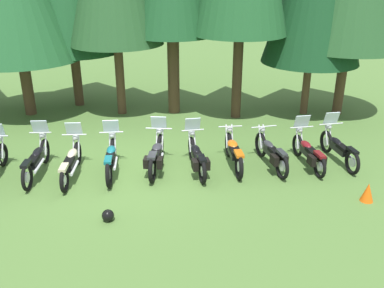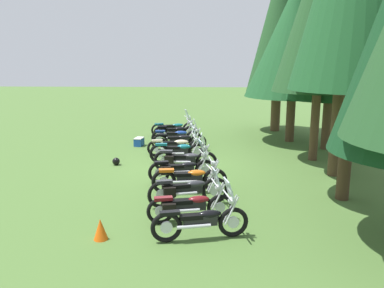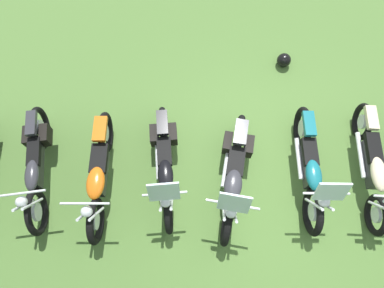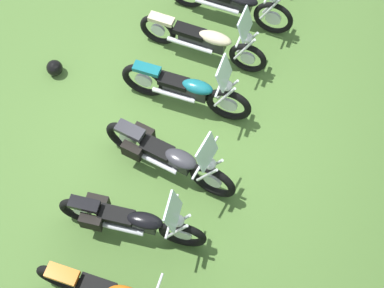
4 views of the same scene
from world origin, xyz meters
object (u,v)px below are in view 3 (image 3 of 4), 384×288
motorcycle_5 (309,168)px  motorcycle_6 (234,174)px  motorcycle_8 (99,174)px  motorcycle_7 (165,164)px  motorcycle_4 (373,166)px  dropped_helmet (284,60)px  motorcycle_9 (37,164)px

motorcycle_5 → motorcycle_6: size_ratio=0.99×
motorcycle_8 → motorcycle_6: bearing=90.0°
motorcycle_8 → motorcycle_7: bearing=99.6°
motorcycle_7 → motorcycle_6: bearing=76.1°
motorcycle_4 → motorcycle_8: bearing=-84.8°
motorcycle_5 → dropped_helmet: bearing=-177.5°
motorcycle_9 → motorcycle_7: bearing=82.6°
motorcycle_6 → dropped_helmet: 2.76m
motorcycle_8 → motorcycle_9: (1.07, -0.02, 0.00)m
motorcycle_5 → motorcycle_8: size_ratio=0.99×
motorcycle_4 → motorcycle_7: size_ratio=1.07×
motorcycle_4 → motorcycle_8: motorcycle_4 is taller
motorcycle_5 → motorcycle_8: (3.39, 0.57, -0.02)m
motorcycle_7 → motorcycle_9: (2.10, 0.30, 0.01)m
motorcycle_4 → motorcycle_7: bearing=-87.3°
motorcycle_6 → motorcycle_9: (3.25, 0.28, -0.02)m
motorcycle_7 → motorcycle_9: bearing=-94.5°
motorcycle_7 → dropped_helmet: motorcycle_7 is taller
motorcycle_7 → dropped_helmet: bearing=130.4°
motorcycle_4 → dropped_helmet: 2.62m
motorcycle_7 → motorcycle_8: 1.09m
motorcycle_7 → motorcycle_9: 2.13m
motorcycle_9 → motorcycle_6: bearing=79.3°
motorcycle_6 → motorcycle_8: (2.18, 0.30, -0.02)m
motorcycle_8 → dropped_helmet: motorcycle_8 is taller
motorcycle_4 → motorcycle_9: motorcycle_4 is taller
motorcycle_7 → motorcycle_4: bearing=84.7°
motorcycle_5 → dropped_helmet: 2.41m
motorcycle_6 → dropped_helmet: bearing=165.0°
motorcycle_4 → motorcycle_9: size_ratio=1.06×
motorcycle_5 → motorcycle_9: 4.49m
motorcycle_9 → motorcycle_5: bearing=81.4°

